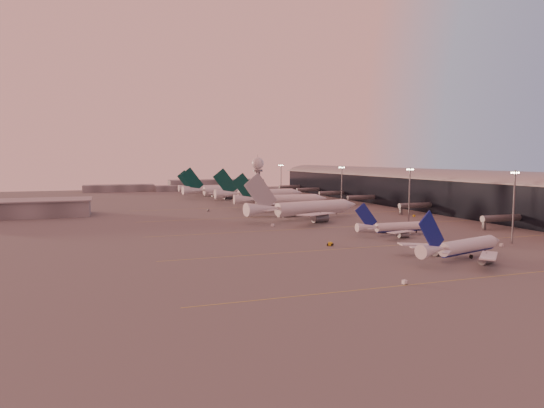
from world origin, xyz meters
name	(u,v)px	position (x,y,z in m)	size (l,w,h in m)	color
ground	(362,254)	(0.00, 0.00, 0.00)	(700.00, 700.00, 0.00)	#555353
taxiway_markings	(358,226)	(30.00, 56.00, 0.01)	(180.00, 185.25, 0.02)	gold
terminal	(430,190)	(107.88, 110.09, 10.52)	(57.00, 362.00, 23.04)	black
hangar	(3,209)	(-120.00, 140.00, 4.32)	(82.00, 27.00, 8.50)	#5C5E63
radar_tower	(258,174)	(5.00, 120.00, 20.95)	(6.40, 6.40, 31.10)	slate
mast_a	(514,203)	(58.00, 0.00, 13.74)	(3.60, 0.56, 25.00)	slate
mast_b	(409,193)	(55.00, 55.00, 13.74)	(3.60, 0.56, 25.00)	slate
mast_c	(342,186)	(50.00, 110.00, 13.74)	(3.60, 0.56, 25.00)	slate
mast_d	(281,180)	(48.00, 200.00, 13.74)	(3.60, 0.56, 25.00)	slate
distant_horizon	(189,186)	(2.62, 325.14, 3.89)	(165.00, 37.50, 9.00)	#5C5E63
narrowbody_near	(462,249)	(23.12, -16.16, 3.07)	(37.87, 29.80, 15.17)	silver
narrowbody_mid	(394,228)	(29.92, 28.35, 2.58)	(32.64, 26.07, 12.76)	silver
widebody_white	(305,211)	(17.15, 83.85, 3.95)	(63.87, 50.62, 22.81)	silver
greentail_a	(282,202)	(24.84, 136.42, 3.70)	(57.66, 46.51, 20.93)	silver
greentail_b	(260,196)	(25.01, 177.82, 4.03)	(62.86, 50.66, 22.82)	silver
greentail_c	(223,192)	(10.72, 222.26, 4.03)	(62.54, 50.14, 22.83)	silver
greentail_d	(211,190)	(10.10, 260.72, 3.52)	(54.79, 44.07, 19.91)	silver
gsv_truck_a	(406,280)	(-8.32, -34.22, 1.05)	(5.35, 2.80, 2.05)	silver
gsv_catering_a	(502,241)	(49.73, -3.83, 1.97)	(5.11, 2.99, 3.93)	silver
gsv_tug_mid	(330,244)	(-2.87, 16.10, 0.58)	(4.52, 4.46, 1.13)	yellow
gsv_truck_b	(401,227)	(41.51, 40.90, 1.12)	(5.58, 2.44, 2.19)	silver
gsv_truck_c	(273,224)	(-5.44, 65.91, 1.27)	(5.39, 6.33, 2.50)	silver
gsv_catering_b	(414,213)	(72.70, 75.55, 1.89)	(4.98, 3.15, 3.78)	yellow
gsv_tug_far	(307,215)	(23.26, 95.38, 0.51)	(3.99, 3.75, 0.99)	silver
gsv_truck_d	(208,209)	(-19.47, 134.15, 1.29)	(3.68, 6.62, 2.53)	slate
gsv_tug_hangar	(292,203)	(40.47, 158.99, 0.55)	(3.79, 2.34, 1.07)	silver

